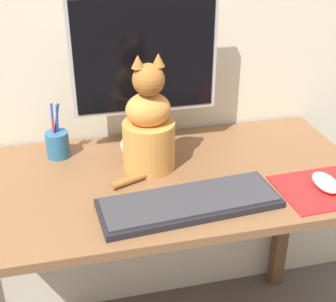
# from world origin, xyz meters

# --- Properties ---
(desk) EXTENTS (1.30, 0.59, 0.75)m
(desk) POSITION_xyz_m (0.00, 0.00, 0.64)
(desk) COLOR brown
(desk) RESTS_ON ground_plane
(monitor) EXTENTS (0.44, 0.17, 0.48)m
(monitor) POSITION_xyz_m (0.05, 0.20, 1.02)
(monitor) COLOR #B2B2B7
(monitor) RESTS_ON desk
(keyboard) EXTENTS (0.48, 0.20, 0.02)m
(keyboard) POSITION_xyz_m (0.09, -0.16, 0.76)
(keyboard) COLOR black
(keyboard) RESTS_ON desk
(mousepad_right) EXTENTS (0.24, 0.21, 0.00)m
(mousepad_right) POSITION_xyz_m (0.46, -0.17, 0.75)
(mousepad_right) COLOR red
(mousepad_right) RESTS_ON desk
(computer_mouse_right) EXTENTS (0.06, 0.10, 0.03)m
(computer_mouse_right) POSITION_xyz_m (0.48, -0.17, 0.77)
(computer_mouse_right) COLOR white
(computer_mouse_right) RESTS_ON mousepad_right
(cat) EXTENTS (0.21, 0.19, 0.35)m
(cat) POSITION_xyz_m (0.03, 0.06, 0.88)
(cat) COLOR #D6893D
(cat) RESTS_ON desk
(pen_cup) EXTENTS (0.07, 0.07, 0.17)m
(pen_cup) POSITION_xyz_m (-0.23, 0.19, 0.80)
(pen_cup) COLOR #286089
(pen_cup) RESTS_ON desk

